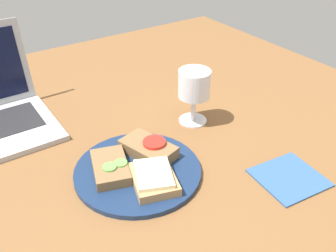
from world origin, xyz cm
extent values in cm
cube|color=brown|center=(0.00, 0.00, 1.50)|extent=(140.00, 140.00, 3.00)
cylinder|color=navy|center=(-7.89, -6.24, 3.54)|extent=(25.82, 25.82, 1.09)
cube|color=#A88456|center=(-7.43, -11.65, 5.04)|extent=(10.65, 12.27, 1.90)
cube|color=#F4EAB7|center=(-7.43, -11.65, 6.41)|extent=(9.71, 10.80, 0.84)
cube|color=brown|center=(-3.44, -3.14, 5.38)|extent=(9.62, 13.16, 2.58)
cylinder|color=red|center=(-2.31, -3.79, 6.99)|extent=(4.87, 4.87, 0.64)
cube|color=brown|center=(-12.80, -3.94, 5.19)|extent=(9.75, 12.61, 2.20)
cylinder|color=#6BB74C|center=(-13.52, -5.23, 6.48)|extent=(2.82, 2.82, 0.37)
cylinder|color=#6BB74C|center=(-11.10, -5.26, 6.45)|extent=(2.65, 2.65, 0.31)
cylinder|color=white|center=(13.41, 3.34, 3.20)|extent=(6.88, 6.88, 0.40)
cylinder|color=white|center=(13.41, 3.34, 6.71)|extent=(1.18, 1.18, 6.62)
cylinder|color=white|center=(13.41, 3.34, 13.32)|extent=(7.67, 7.67, 6.59)
cylinder|color=white|center=(13.41, 3.34, 12.06)|extent=(7.05, 7.05, 4.08)
cube|color=#33598C|center=(16.41, -24.67, 3.20)|extent=(13.80, 13.23, 0.40)
camera|label=1|loc=(-35.59, -58.39, 52.94)|focal=40.00mm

